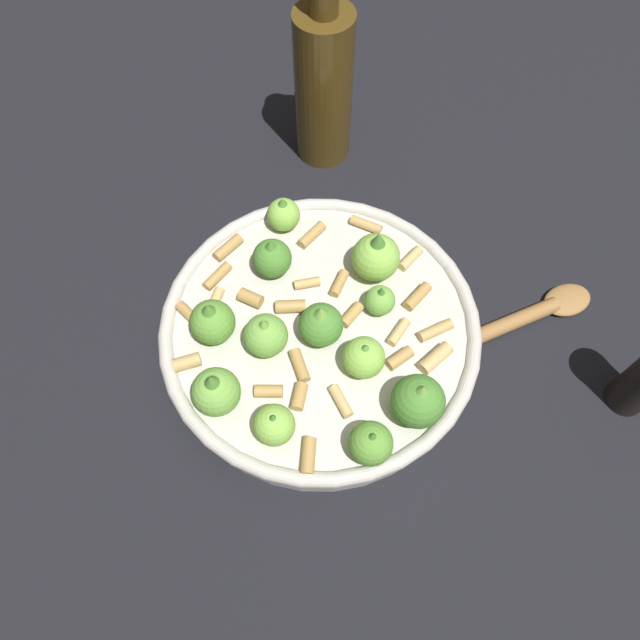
{
  "coord_description": "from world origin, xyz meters",
  "views": [
    {
      "loc": [
        -0.25,
        0.02,
        0.52
      ],
      "look_at": [
        0.0,
        0.0,
        0.06
      ],
      "focal_mm": 32.5,
      "sensor_mm": 36.0,
      "label": 1
    }
  ],
  "objects": [
    {
      "name": "cooking_pan",
      "position": [
        -0.0,
        0.0,
        0.03
      ],
      "size": [
        0.3,
        0.3,
        0.11
      ],
      "color": "beige",
      "rests_on": "ground"
    },
    {
      "name": "olive_oil_bottle",
      "position": [
        0.27,
        -0.03,
        0.09
      ],
      "size": [
        0.06,
        0.06,
        0.23
      ],
      "color": "#4C3814",
      "rests_on": "ground"
    },
    {
      "name": "ground_plane",
      "position": [
        0.0,
        0.0,
        0.0
      ],
      "size": [
        2.4,
        2.4,
        0.0
      ],
      "primitive_type": "plane",
      "color": "black"
    },
    {
      "name": "wooden_spoon",
      "position": [
        0.0,
        -0.19,
        0.01
      ],
      "size": [
        0.1,
        0.23,
        0.02
      ],
      "color": "#9E703D",
      "rests_on": "ground"
    }
  ]
}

